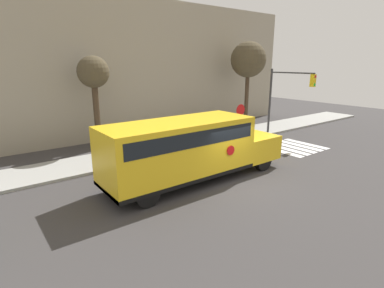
{
  "coord_description": "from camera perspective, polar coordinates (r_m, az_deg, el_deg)",
  "views": [
    {
      "loc": [
        -9.14,
        -8.9,
        5.31
      ],
      "look_at": [
        -0.91,
        1.97,
        1.58
      ],
      "focal_mm": 28.0,
      "sensor_mm": 36.0,
      "label": 1
    }
  ],
  "objects": [
    {
      "name": "tree_far_sidewalk",
      "position": [
        19.29,
        -18.24,
        12.31
      ],
      "size": [
        1.9,
        1.9,
        5.72
      ],
      "color": "#423323",
      "rests_on": "ground"
    },
    {
      "name": "sidewalk_strip",
      "position": [
        18.66,
        -6.18,
        -1.11
      ],
      "size": [
        44.0,
        3.0,
        0.15
      ],
      "color": "#9E9E99",
      "rests_on": "ground"
    },
    {
      "name": "tree_near_sidewalk",
      "position": [
        25.86,
        10.68,
        15.4
      ],
      "size": [
        2.9,
        2.9,
        7.0
      ],
      "color": "#423323",
      "rests_on": "ground"
    },
    {
      "name": "school_bus",
      "position": [
        13.4,
        -0.73,
        -0.64
      ],
      "size": [
        9.05,
        2.57,
        2.88
      ],
      "color": "yellow",
      "rests_on": "ground"
    },
    {
      "name": "building_backdrop",
      "position": [
        23.74,
        -14.91,
        13.73
      ],
      "size": [
        32.0,
        4.0,
        9.75
      ],
      "color": "#9E937F",
      "rests_on": "ground"
    },
    {
      "name": "stop_sign",
      "position": [
        21.1,
        9.15,
        5.28
      ],
      "size": [
        0.8,
        0.1,
        2.54
      ],
      "color": "#38383A",
      "rests_on": "ground"
    },
    {
      "name": "ground_plane",
      "position": [
        13.82,
        8.04,
        -7.48
      ],
      "size": [
        60.0,
        60.0,
        0.0
      ],
      "primitive_type": "plane",
      "color": "#3A3838"
    },
    {
      "name": "traffic_light",
      "position": [
        22.53,
        17.21,
        9.42
      ],
      "size": [
        0.28,
        3.57,
        4.88
      ],
      "color": "#38383A",
      "rests_on": "ground"
    },
    {
      "name": "crosswalk_stripes",
      "position": [
        20.48,
        18.74,
        -0.57
      ],
      "size": [
        3.3,
        3.2,
        0.01
      ],
      "color": "white",
      "rests_on": "ground"
    }
  ]
}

